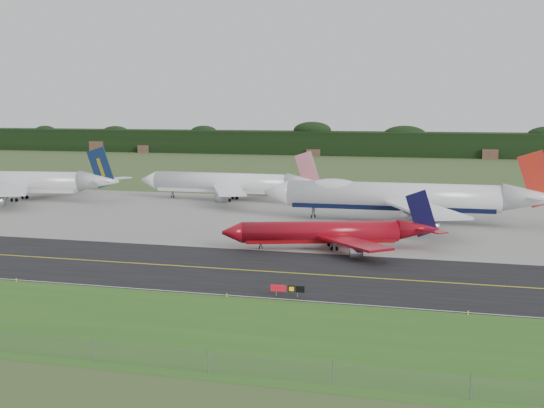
{
  "coord_description": "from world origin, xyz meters",
  "views": [
    {
      "loc": [
        30.84,
        -112.52,
        25.05
      ],
      "look_at": [
        -7.85,
        22.0,
        6.92
      ],
      "focal_mm": 50.0,
      "sensor_mm": 36.0,
      "label": 1
    }
  ],
  "objects_px": {
    "jet_navy_gold": "(19,183)",
    "taxiway_sign": "(287,289)",
    "jet_ba_747": "(403,197)",
    "jet_red_737": "(332,233)",
    "jet_star_tail": "(230,184)"
  },
  "relations": [
    {
      "from": "jet_navy_gold",
      "to": "taxiway_sign",
      "type": "relative_size",
      "value": 12.4
    },
    {
      "from": "jet_navy_gold",
      "to": "jet_ba_747",
      "type": "bearing_deg",
      "value": -5.61
    },
    {
      "from": "jet_red_737",
      "to": "jet_star_tail",
      "type": "bearing_deg",
      "value": 123.64
    },
    {
      "from": "jet_navy_gold",
      "to": "taxiway_sign",
      "type": "xyz_separation_m",
      "value": [
        95.56,
        -79.87,
        -3.73
      ]
    },
    {
      "from": "jet_ba_747",
      "to": "jet_star_tail",
      "type": "relative_size",
      "value": 1.24
    },
    {
      "from": "jet_ba_747",
      "to": "jet_star_tail",
      "type": "bearing_deg",
      "value": 152.39
    },
    {
      "from": "taxiway_sign",
      "to": "jet_navy_gold",
      "type": "bearing_deg",
      "value": 140.11
    },
    {
      "from": "jet_star_tail",
      "to": "jet_red_737",
      "type": "bearing_deg",
      "value": -56.36
    },
    {
      "from": "jet_red_737",
      "to": "jet_star_tail",
      "type": "distance_m",
      "value": 72.03
    },
    {
      "from": "jet_red_737",
      "to": "jet_navy_gold",
      "type": "height_order",
      "value": "jet_navy_gold"
    },
    {
      "from": "jet_ba_747",
      "to": "taxiway_sign",
      "type": "xyz_separation_m",
      "value": [
        -7.38,
        -69.77,
        -4.42
      ]
    },
    {
      "from": "jet_ba_747",
      "to": "jet_red_737",
      "type": "relative_size",
      "value": 1.71
    },
    {
      "from": "jet_navy_gold",
      "to": "jet_star_tail",
      "type": "xyz_separation_m",
      "value": [
        54.55,
        15.2,
        -0.24
      ]
    },
    {
      "from": "jet_red_737",
      "to": "taxiway_sign",
      "type": "relative_size",
      "value": 8.22
    },
    {
      "from": "jet_red_737",
      "to": "taxiway_sign",
      "type": "bearing_deg",
      "value": -88.19
    }
  ]
}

